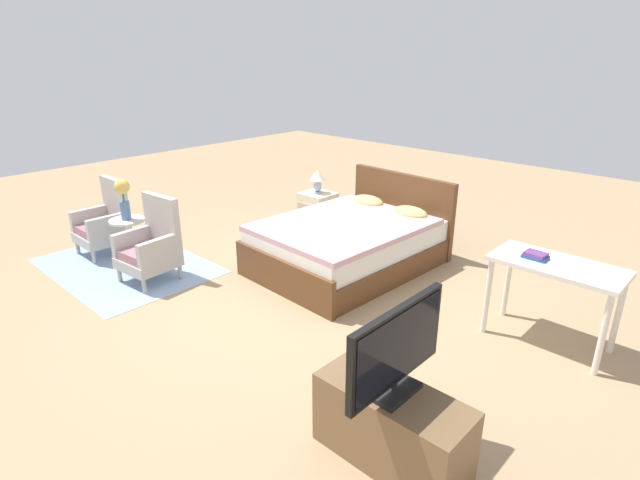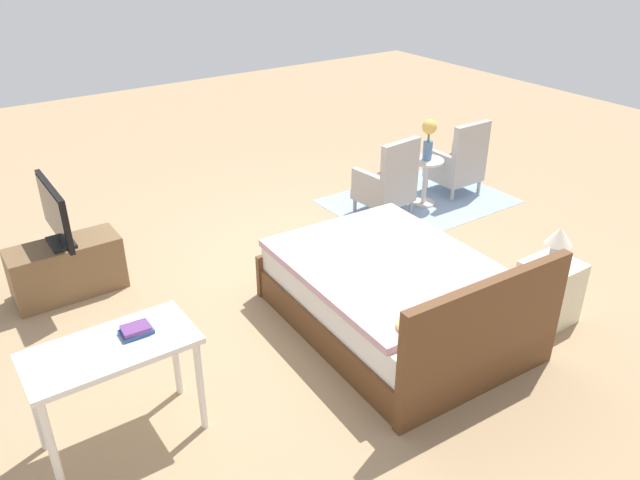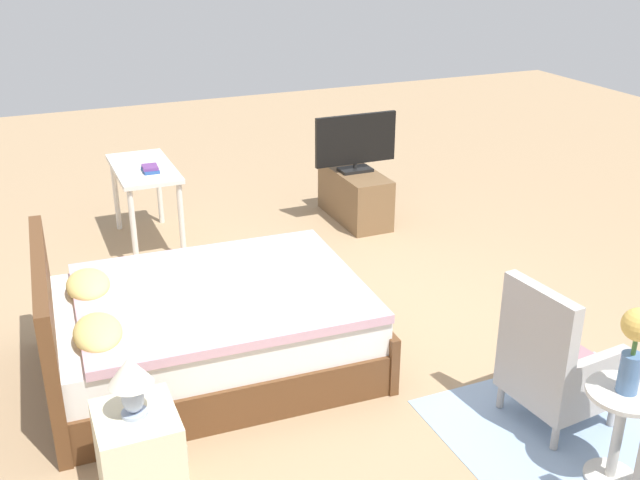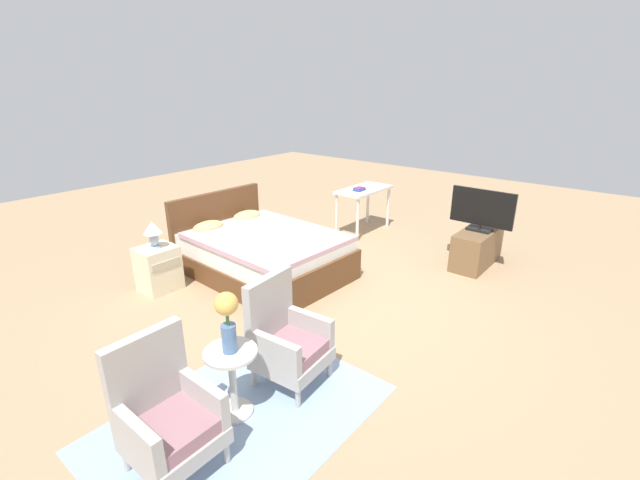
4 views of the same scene
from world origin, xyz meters
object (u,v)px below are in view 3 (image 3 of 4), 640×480
Objects in this scene: side_table at (620,425)px; vanity_desk at (144,178)px; bed at (203,329)px; book_stack at (150,169)px; tv_stand at (355,195)px; nightstand at (140,460)px; tv_flatscreen at (356,142)px; table_lamp at (130,378)px; flower_vase at (635,342)px; armchair_by_window_right at (554,365)px.

vanity_desk is (4.23, 1.65, 0.28)m from side_table.
side_table is at bearing -138.12° from bed.
side_table is 2.84× the size of book_stack.
nightstand is at bearing 139.58° from tv_stand.
tv_flatscreen reaches higher than bed.
table_lamp is 0.32× the size of vanity_desk.
bed reaches higher than table_lamp.
bed is at bearing 41.88° from flower_vase.
armchair_by_window_right is 2.43m from table_lamp.
nightstand is at bearing 71.16° from side_table.
vanity_desk reaches higher than nightstand.
nightstand reaches higher than tv_stand.
flower_vase is 4.36m from book_stack.
armchair_by_window_right is at bearing -155.40° from vanity_desk.
table_lamp reaches higher than side_table.
tv_flatscreen is (4.03, -0.38, -0.05)m from flower_vase.
bed is 1.29m from nightstand.
armchair_by_window_right is 0.56m from side_table.
table_lamp is 0.39× the size of tv_flatscreen.
armchair_by_window_right is 1.66× the size of nightstand.
armchair_by_window_right reaches higher than side_table.
armchair_by_window_right is 3.88m from book_stack.
tv_stand is 2.07m from book_stack.
flower_vase is at bearing 174.59° from tv_stand.
tv_flatscreen is (4.03, -0.38, 0.45)m from side_table.
flower_vase is 2.56m from nightstand.
tv_flatscreen reaches higher than tv_stand.
bed is 2.06× the size of vanity_desk.
nightstand is at bearing 84.11° from armchair_by_window_right.
side_table is at bearing 174.59° from tv_flatscreen.
vanity_desk is at bearing 21.37° from flower_vase.
side_table is 0.59× the size of tv_stand.
flower_vase is 1.45× the size of table_lamp.
flower_vase is 0.50× the size of tv_stand.
armchair_by_window_right is 1.09× the size of tv_flatscreen.
side_table is 4.08m from tv_flatscreen.
side_table is 2.53m from table_lamp.
tv_flatscreen reaches higher than armchair_by_window_right.
tv_flatscreen is at bearing -5.41° from flower_vase.
flower_vase is at bearing -138.12° from bed.
side_table is (-0.56, 0.02, -0.03)m from armchair_by_window_right.
table_lamp is (0.25, 2.39, 0.39)m from armchair_by_window_right.
armchair_by_window_right is at bearing -128.01° from bed.
armchair_by_window_right reaches higher than book_stack.
armchair_by_window_right reaches higher than nightstand.
vanity_desk is at bearing 84.51° from tv_stand.
book_stack is at bearing -170.56° from vanity_desk.
table_lamp is at bearing 71.17° from flower_vase.
flower_vase is (-0.00, 0.00, 0.50)m from side_table.
book_stack is at bearing 21.87° from flower_vase.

